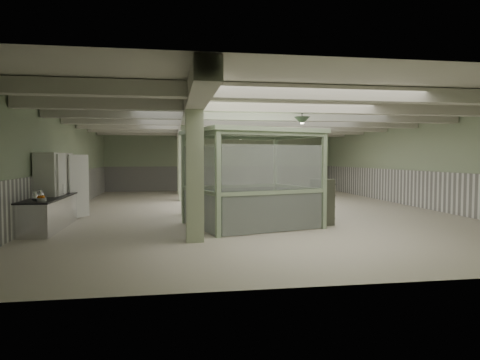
{
  "coord_description": "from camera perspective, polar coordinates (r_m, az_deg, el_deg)",
  "views": [
    {
      "loc": [
        -3.06,
        -16.37,
        2.04
      ],
      "look_at": [
        -0.81,
        -2.45,
        1.3
      ],
      "focal_mm": 32.0,
      "sensor_mm": 36.0,
      "label": 1
    }
  ],
  "objects": [
    {
      "name": "beam_b",
      "position": [
        11.86,
        5.94,
        9.67
      ],
      "size": [
        13.9,
        0.35,
        0.32
      ],
      "primitive_type": "cube",
      "color": "beige",
      "rests_on": "ceiling"
    },
    {
      "name": "girder",
      "position": [
        16.44,
        -7.25,
        7.65
      ],
      "size": [
        0.45,
        19.9,
        0.4
      ],
      "primitive_type": "cube",
      "color": "beige",
      "rests_on": "ceiling"
    },
    {
      "name": "wall_front",
      "position": [
        7.08,
        16.48,
        0.94
      ],
      "size": [
        14.0,
        0.02,
        3.6
      ],
      "primitive_type": "cube",
      "color": "#93A382",
      "rests_on": "floor"
    },
    {
      "name": "wall_right",
      "position": [
        19.22,
        22.41,
        2.06
      ],
      "size": [
        0.02,
        20.0,
        3.6
      ],
      "primitive_type": "cube",
      "color": "#93A382",
      "rests_on": "floor"
    },
    {
      "name": "pendant_front",
      "position": [
        11.96,
        8.26,
        7.82
      ],
      "size": [
        0.44,
        0.44,
        0.22
      ],
      "primitive_type": "cone",
      "rotation": [
        3.14,
        0.0,
        0.0
      ],
      "color": "#2C3A2C",
      "rests_on": "ceiling"
    },
    {
      "name": "column_a",
      "position": [
        10.39,
        -6.07,
        1.66
      ],
      "size": [
        0.42,
        0.42,
        3.6
      ],
      "primitive_type": "cube",
      "color": "#B2C19C",
      "rests_on": "floor"
    },
    {
      "name": "prep_counter",
      "position": [
        14.23,
        -23.3,
        -3.61
      ],
      "size": [
        0.88,
        5.04,
        0.91
      ],
      "color": "silver",
      "rests_on": "floor"
    },
    {
      "name": "pitcher_far",
      "position": [
        12.81,
        -25.06,
        -1.79
      ],
      "size": [
        0.22,
        0.24,
        0.26
      ],
      "primitive_type": null,
      "rotation": [
        0.0,
        0.0,
        0.25
      ],
      "color": "silver",
      "rests_on": "prep_counter"
    },
    {
      "name": "beam_g",
      "position": [
        24.11,
        -1.87,
        6.28
      ],
      "size": [
        13.9,
        0.35,
        0.32
      ],
      "primitive_type": "cube",
      "color": "beige",
      "rests_on": "ceiling"
    },
    {
      "name": "walkin_cooler",
      "position": [
        14.53,
        -23.35,
        -1.0
      ],
      "size": [
        0.99,
        2.37,
        2.18
      ],
      "color": "white",
      "rests_on": "floor"
    },
    {
      "name": "wainscot_left",
      "position": [
        16.88,
        -22.55,
        -1.61
      ],
      "size": [
        0.05,
        19.9,
        1.5
      ],
      "primitive_type": "cube",
      "color": "white",
      "rests_on": "floor"
    },
    {
      "name": "beam_d",
      "position": [
        16.71,
        1.43,
        7.74
      ],
      "size": [
        13.9,
        0.35,
        0.32
      ],
      "primitive_type": "cube",
      "color": "beige",
      "rests_on": "ceiling"
    },
    {
      "name": "beam_e",
      "position": [
        19.17,
        0.04,
        7.13
      ],
      "size": [
        13.9,
        0.35,
        0.32
      ],
      "primitive_type": "cube",
      "color": "beige",
      "rests_on": "ceiling"
    },
    {
      "name": "column_b",
      "position": [
        15.39,
        -7.08,
        2.09
      ],
      "size": [
        0.42,
        0.42,
        3.6
      ],
      "primitive_type": "cube",
      "color": "#B2C19C",
      "rests_on": "floor"
    },
    {
      "name": "guard_booth",
      "position": [
        12.72,
        1.51,
        2.37
      ],
      "size": [
        4.23,
        3.86,
        2.86
      ],
      "rotation": [
        0.0,
        0.0,
        0.29
      ],
      "color": "#99B08D",
      "rests_on": "floor"
    },
    {
      "name": "column_d",
      "position": [
        24.38,
        -7.86,
        2.41
      ],
      "size": [
        0.42,
        0.42,
        3.6
      ],
      "primitive_type": "cube",
      "color": "#B2C19C",
      "rests_on": "floor"
    },
    {
      "name": "pendant_back",
      "position": [
        22.18,
        0.08,
        5.61
      ],
      "size": [
        0.44,
        0.44,
        0.22
      ],
      "primitive_type": "cone",
      "rotation": [
        3.14,
        0.0,
        0.0
      ],
      "color": "#2C3A2C",
      "rests_on": "ceiling"
    },
    {
      "name": "beam_a",
      "position": [
        9.49,
        9.96,
        11.32
      ],
      "size": [
        13.9,
        0.35,
        0.32
      ],
      "primitive_type": "cube",
      "color": "beige",
      "rests_on": "ceiling"
    },
    {
      "name": "column_c",
      "position": [
        20.38,
        -7.6,
        2.3
      ],
      "size": [
        0.42,
        0.42,
        3.6
      ],
      "primitive_type": "cube",
      "color": "#B2C19C",
      "rests_on": "floor"
    },
    {
      "name": "wall_left",
      "position": [
        16.84,
        -22.71,
        1.95
      ],
      "size": [
        0.02,
        20.0,
        3.6
      ],
      "primitive_type": "cube",
      "color": "#93A382",
      "rests_on": "floor"
    },
    {
      "name": "wainscot_back",
      "position": [
        26.56,
        -2.54,
        0.21
      ],
      "size": [
        13.9,
        0.05,
        1.5
      ],
      "primitive_type": "cube",
      "color": "white",
      "rests_on": "floor"
    },
    {
      "name": "beam_f",
      "position": [
        21.64,
        -1.03,
        6.66
      ],
      "size": [
        13.9,
        0.35,
        0.32
      ],
      "primitive_type": "cube",
      "color": "beige",
      "rests_on": "ceiling"
    },
    {
      "name": "wall_back",
      "position": [
        26.55,
        -2.55,
        2.48
      ],
      "size": [
        14.0,
        0.02,
        3.6
      ],
      "primitive_type": "cube",
      "color": "#93A382",
      "rests_on": "floor"
    },
    {
      "name": "ceiling",
      "position": [
        16.73,
        1.43,
        8.35
      ],
      "size": [
        14.0,
        20.0,
        0.02
      ],
      "primitive_type": "cube",
      "color": "beige",
      "rests_on": "wall_back"
    },
    {
      "name": "floor",
      "position": [
        16.78,
        1.41,
        -3.98
      ],
      "size": [
        20.0,
        20.0,
        0.0
      ],
      "primitive_type": "plane",
      "color": "beige",
      "rests_on": "ground"
    },
    {
      "name": "pendant_mid",
      "position": [
        17.28,
        2.76,
        6.35
      ],
      "size": [
        0.44,
        0.44,
        0.22
      ],
      "primitive_type": "cone",
      "rotation": [
        3.14,
        0.0,
        0.0
      ],
      "color": "#2C3A2C",
      "rests_on": "ceiling"
    },
    {
      "name": "veg_colander",
      "position": [
        13.8,
        -23.96,
        -1.53
      ],
      "size": [
        0.58,
        0.58,
        0.22
      ],
      "primitive_type": null,
      "rotation": [
        0.0,
        0.0,
        -0.2
      ],
      "color": "#393A3E",
      "rests_on": "prep_counter"
    },
    {
      "name": "pitcher_near",
      "position": [
        12.22,
        -25.65,
        -2.03
      ],
      "size": [
        0.22,
        0.24,
        0.26
      ],
      "primitive_type": null,
      "rotation": [
        0.0,
        0.0,
        -0.25
      ],
      "color": "silver",
      "rests_on": "prep_counter"
    },
    {
      "name": "beam_c",
      "position": [
        14.27,
        3.29,
        8.55
      ],
      "size": [
        13.9,
        0.35,
        0.32
      ],
      "primitive_type": "cube",
      "color": "beige",
      "rests_on": "ceiling"
    },
    {
      "name": "orange_bowl",
      "position": [
        12.2,
        -24.97,
        -2.43
      ],
      "size": [
        0.29,
        0.29,
        0.09
      ],
      "primitive_type": "cylinder",
      "rotation": [
        0.0,
        0.0,
        0.2
      ],
      "color": "#B2B2B7",
      "rests_on": "prep_counter"
    },
    {
      "name": "wainscot_right",
      "position": [
        19.25,
        22.29,
        -1.06
      ],
      "size": [
        0.05,
        19.9,
        1.5
      ],
      "primitive_type": "cube",
      "color": "white",
      "rests_on": "floor"
    },
    {
      "name": "filing_cabinet",
      "position": [
        13.24,
        10.9,
        -2.88
      ],
      "size": [
        0.64,
        0.76,
        1.39
      ],
      "primitive_type": "cube",
      "rotation": [
        0.0,
        0.0,
        0.36
      ],
      "color": "#555A4B",
      "rests_on": "floor"
    }
  ]
}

